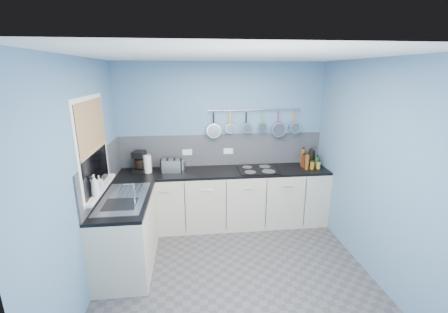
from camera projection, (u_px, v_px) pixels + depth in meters
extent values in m
cube|color=#47474C|center=(235.00, 272.00, 3.62)|extent=(3.20, 3.00, 0.02)
cube|color=white|center=(237.00, 55.00, 2.93)|extent=(3.20, 3.00, 0.02)
cube|color=#527AA1|center=(222.00, 143.00, 4.72)|extent=(3.20, 0.02, 2.50)
cube|color=#527AA1|center=(273.00, 256.00, 1.83)|extent=(3.20, 0.02, 2.50)
cube|color=#527AA1|center=(84.00, 181.00, 3.10)|extent=(0.02, 3.00, 2.50)
cube|color=#527AA1|center=(373.00, 170.00, 3.45)|extent=(0.02, 3.00, 2.50)
cube|color=slate|center=(222.00, 150.00, 4.72)|extent=(3.20, 0.02, 0.50)
cube|color=slate|center=(103.00, 171.00, 3.70)|extent=(0.02, 1.80, 0.50)
cube|color=beige|center=(224.00, 199.00, 4.65)|extent=(3.20, 0.60, 0.86)
cube|color=black|center=(224.00, 172.00, 4.52)|extent=(3.20, 0.60, 0.04)
cube|color=beige|center=(127.00, 234.00, 3.65)|extent=(0.60, 1.20, 0.86)
cube|color=black|center=(124.00, 200.00, 3.52)|extent=(0.60, 1.20, 0.04)
cube|color=white|center=(93.00, 146.00, 3.31)|extent=(0.01, 1.00, 1.10)
cube|color=black|center=(93.00, 146.00, 3.31)|extent=(0.01, 0.90, 1.00)
cube|color=#9D834F|center=(92.00, 126.00, 3.25)|extent=(0.01, 0.90, 0.55)
cube|color=white|center=(101.00, 189.00, 3.45)|extent=(0.10, 0.98, 0.03)
cube|color=silver|center=(124.00, 198.00, 3.52)|extent=(0.50, 0.95, 0.01)
cube|color=white|center=(187.00, 152.00, 4.66)|extent=(0.15, 0.01, 0.09)
cube|color=white|center=(228.00, 151.00, 4.73)|extent=(0.15, 0.01, 0.09)
cylinder|color=silver|center=(254.00, 110.00, 4.57)|extent=(1.45, 0.02, 0.02)
imported|color=white|center=(95.00, 185.00, 3.19)|extent=(0.10, 0.10, 0.24)
imported|color=white|center=(99.00, 183.00, 3.35)|extent=(0.09, 0.09, 0.17)
cylinder|color=white|center=(148.00, 164.00, 4.39)|extent=(0.13, 0.13, 0.26)
cube|color=silver|center=(171.00, 166.00, 4.43)|extent=(0.31, 0.19, 0.19)
cylinder|color=silver|center=(182.00, 165.00, 4.56)|extent=(0.10, 0.10, 0.13)
cube|color=black|center=(258.00, 170.00, 4.54)|extent=(0.58, 0.51, 0.01)
cylinder|color=black|center=(313.00, 158.00, 4.76)|extent=(0.07, 0.07, 0.23)
cylinder|color=#3F721E|center=(307.00, 160.00, 4.74)|extent=(0.05, 0.05, 0.18)
cylinder|color=brown|center=(303.00, 157.00, 4.73)|extent=(0.06, 0.06, 0.27)
cylinder|color=#265919|center=(317.00, 162.00, 4.66)|extent=(0.05, 0.05, 0.17)
cylinder|color=black|center=(311.00, 159.00, 4.64)|extent=(0.07, 0.07, 0.28)
cylinder|color=#4C190C|center=(304.00, 161.00, 4.65)|extent=(0.07, 0.07, 0.20)
cylinder|color=olive|center=(318.00, 165.00, 4.58)|extent=(0.06, 0.06, 0.11)
cylinder|color=#8C5914|center=(312.00, 165.00, 4.57)|extent=(0.07, 0.07, 0.12)
cylinder|color=brown|center=(307.00, 162.00, 4.53)|extent=(0.06, 0.06, 0.24)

